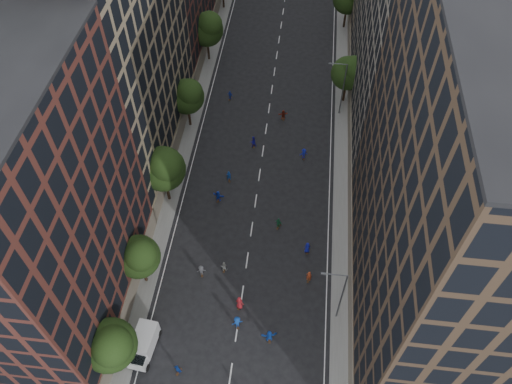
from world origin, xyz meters
TOP-DOWN VIEW (x-y plane):
  - ground at (0.00, 40.00)m, footprint 240.00×240.00m
  - sidewalk_left at (-12.00, 47.50)m, footprint 4.00×105.00m
  - sidewalk_right at (12.00, 47.50)m, footprint 4.00×105.00m
  - bldg_left_a at (-19.00, 11.00)m, footprint 14.00×22.00m
  - bldg_left_b at (-19.00, 35.00)m, footprint 14.00×26.00m
  - bldg_right_a at (19.00, 15.00)m, footprint 14.00×30.00m
  - bldg_right_b at (19.00, 44.00)m, footprint 14.00×28.00m
  - tree_left_0 at (-11.01, 3.85)m, footprint 5.20×5.20m
  - tree_left_1 at (-11.02, 13.86)m, footprint 4.80×4.80m
  - tree_left_2 at (-10.99, 25.83)m, footprint 5.60×5.60m
  - tree_left_3 at (-11.02, 39.85)m, footprint 5.00×5.00m
  - tree_left_4 at (-11.00, 55.84)m, footprint 5.40×5.40m
  - tree_right_a at (11.38, 47.85)m, footprint 5.00×5.00m
  - streetlamp_near at (10.37, 12.00)m, footprint 2.64×0.22m
  - streetlamp_far at (10.37, 45.00)m, footprint 2.64×0.22m
  - cargo_van at (-9.29, 6.04)m, footprint 2.63×4.82m
  - skater_3 at (-0.01, 9.68)m, footprint 1.35×1.10m
  - skater_4 at (-5.29, 4.06)m, footprint 1.00×0.73m
  - skater_5 at (3.55, 8.53)m, footprint 1.81×0.96m
  - skater_6 at (-0.07, 11.93)m, footprint 1.10×0.89m
  - skater_7 at (7.35, 16.16)m, footprint 0.69×0.51m
  - skater_8 at (-2.51, 16.40)m, footprint 0.75×0.59m
  - skater_9 at (-5.01, 15.53)m, footprint 1.16×0.86m
  - skater_10 at (3.28, 23.16)m, footprint 1.09×0.78m
  - skater_11 at (-4.82, 26.52)m, footprint 1.64×0.87m
  - skater_12 at (6.98, 20.01)m, footprint 0.89×0.65m
  - skater_13 at (-3.96, 30.07)m, footprint 0.72×0.59m
  - skater_14 at (-1.48, 36.73)m, footprint 1.04×0.94m
  - skater_15 at (5.74, 35.26)m, footprint 1.23×0.91m
  - skater_16 at (-6.20, 46.42)m, footprint 0.95×0.67m
  - skater_17 at (2.29, 42.89)m, footprint 1.53×0.87m

SIDE VIEW (x-z plane):
  - ground at x=0.00m, z-range 0.00..0.00m
  - sidewalk_left at x=-12.00m, z-range 0.00..0.15m
  - sidewalk_right at x=12.00m, z-range 0.00..0.15m
  - skater_16 at x=-6.20m, z-range 0.00..1.50m
  - skater_8 at x=-2.51m, z-range 0.00..1.52m
  - skater_17 at x=2.29m, z-range 0.00..1.57m
  - skater_4 at x=-5.29m, z-range 0.00..1.58m
  - skater_9 at x=-5.01m, z-range 0.00..1.60m
  - skater_12 at x=6.98m, z-range 0.00..1.66m
  - skater_11 at x=-4.82m, z-range 0.00..1.69m
  - skater_13 at x=-3.96m, z-range 0.00..1.70m
  - skater_15 at x=5.74m, z-range 0.00..1.71m
  - skater_10 at x=3.28m, z-range 0.00..1.72m
  - skater_7 at x=7.35m, z-range 0.00..1.74m
  - skater_14 at x=-1.48m, z-range 0.00..1.77m
  - skater_3 at x=-0.01m, z-range 0.00..1.82m
  - skater_5 at x=3.55m, z-range 0.00..1.86m
  - skater_6 at x=-0.07m, z-range 0.00..1.95m
  - cargo_van at x=-9.29m, z-range 0.07..2.53m
  - streetlamp_near at x=10.37m, z-range 0.64..9.70m
  - streetlamp_far at x=10.37m, z-range 0.64..9.70m
  - tree_left_1 at x=-11.02m, z-range 1.45..9.66m
  - tree_right_a at x=11.38m, z-range 1.43..9.83m
  - tree_left_3 at x=-11.02m, z-range 1.53..10.11m
  - tree_left_0 at x=-11.01m, z-range 1.54..10.37m
  - tree_left_4 at x=-11.00m, z-range 1.56..10.63m
  - tree_left_2 at x=-10.99m, z-range 1.63..11.08m
  - bldg_left_a at x=-19.00m, z-range 0.00..30.00m
  - bldg_right_b at x=19.00m, z-range 0.00..33.00m
  - bldg_left_b at x=-19.00m, z-range 0.00..34.00m
  - bldg_right_a at x=19.00m, z-range 0.00..36.00m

